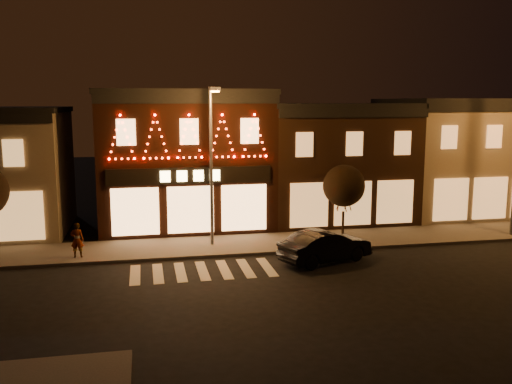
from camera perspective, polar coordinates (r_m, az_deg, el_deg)
name	(u,v)px	position (r m, az deg, el deg)	size (l,w,h in m)	color
ground	(214,301)	(21.76, -4.38, -11.17)	(120.00, 120.00, 0.00)	black
sidewalk_far	(232,245)	(29.57, -2.47, -5.47)	(44.00, 4.00, 0.15)	#47423D
building_pulp	(184,158)	(34.49, -7.39, 3.48)	(10.20, 8.34, 8.30)	black
building_right_a	(331,161)	(36.48, 7.70, 3.15)	(9.20, 8.28, 7.50)	#372013
building_right_b	(456,156)	(40.32, 19.90, 3.47)	(9.20, 8.28, 7.80)	#7D6C59
streetlamp_mid	(212,154)	(28.44, -4.57, 3.93)	(0.52, 1.87, 8.20)	#59595E
tree_right	(344,186)	(31.54, 9.04, 0.63)	(2.37, 2.37, 3.96)	black
dark_sedan	(325,246)	(26.81, 7.16, -5.55)	(1.62, 4.66, 1.53)	black
pedestrian	(77,240)	(28.18, -17.92, -4.71)	(0.62, 0.41, 1.71)	gray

